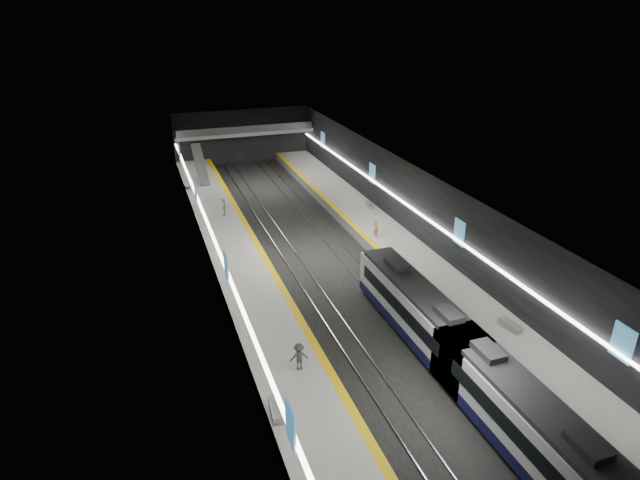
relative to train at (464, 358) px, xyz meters
name	(u,v)px	position (x,y,z in m)	size (l,w,h in m)	color
ground	(318,258)	(-2.50, 20.65, -2.20)	(70.00, 70.00, 0.00)	black
ceiling	(318,177)	(-2.50, 20.65, 5.80)	(20.00, 70.00, 0.04)	beige
wall_left	(210,233)	(-12.50, 20.65, 1.80)	(0.04, 70.00, 8.00)	black
wall_right	(414,206)	(7.50, 20.65, 1.80)	(0.04, 70.00, 8.00)	black
wall_back	(242,136)	(-2.50, 55.65, 1.80)	(20.00, 0.04, 8.00)	black
platform_left	(241,264)	(-10.00, 20.65, -1.70)	(5.00, 70.00, 1.00)	slate
tile_surface_left	(240,259)	(-10.00, 20.65, -1.19)	(5.00, 70.00, 0.02)	#979793
tactile_strip_left	(264,256)	(-7.80, 20.65, -1.18)	(0.60, 70.00, 0.02)	yellow
platform_right	(390,242)	(5.00, 20.65, -1.70)	(5.00, 70.00, 1.00)	slate
tile_surface_right	(390,238)	(5.00, 20.65, -1.19)	(5.00, 70.00, 0.02)	#979793
tactile_strip_right	(369,241)	(2.80, 20.65, -1.18)	(0.60, 70.00, 0.02)	yellow
rails	(318,257)	(-2.50, 20.65, -2.14)	(6.52, 70.00, 0.12)	gray
train	(464,358)	(0.00, 0.00, 0.00)	(2.69, 26.74, 3.60)	#0F1038
ad_posters	(315,210)	(-2.50, 21.65, 2.30)	(19.94, 53.50, 2.20)	#3E89BB
cove_light_left	(212,235)	(-12.30, 20.65, 1.60)	(0.25, 68.60, 0.12)	white
cove_light_right	(413,209)	(7.30, 20.65, 1.60)	(0.25, 68.60, 0.12)	white
mezzanine_bridge	(245,132)	(-2.50, 53.58, 2.84)	(20.00, 3.00, 1.50)	gray
escalator	(200,164)	(-10.00, 46.65, 0.70)	(1.20, 8.00, 0.60)	#99999E
bench_left_near	(276,410)	(-12.00, 0.41, -0.95)	(0.57, 2.05, 0.50)	#99999E
bench_left_far	(189,186)	(-12.00, 43.18, -0.96)	(0.54, 1.94, 0.48)	#99999E
bench_right_near	(510,325)	(6.11, 3.34, -0.96)	(0.53, 1.91, 0.47)	#99999E
bench_right_far	(370,205)	(6.61, 29.20, -0.98)	(0.48, 1.74, 0.42)	#99999E
passenger_right_a	(376,229)	(3.79, 21.43, -0.39)	(0.59, 0.38, 1.61)	#C45F49
passenger_left_a	(224,207)	(-9.44, 32.11, -0.24)	(1.12, 0.47, 1.91)	silver
passenger_left_b	(299,357)	(-9.55, 3.81, -0.26)	(1.20, 0.69, 1.86)	#3F3D45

